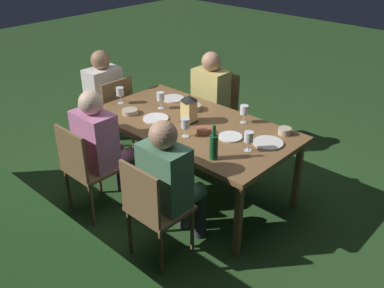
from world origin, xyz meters
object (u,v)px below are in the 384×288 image
at_px(plate_d, 268,143).
at_px(bowl_salad, 285,131).
at_px(green_bottle_on_table, 214,146).
at_px(dining_table, 192,128).
at_px(chair_head_far, 113,111).
at_px(person_in_green, 171,180).
at_px(lantern_centerpiece, 189,107).
at_px(plate_b, 156,118).
at_px(chair_side_right_b, 85,166).
at_px(wine_glass_b, 249,138).
at_px(wine_glass_a, 185,124).
at_px(plate_c, 173,99).
at_px(chair_side_right_a, 153,207).
at_px(person_in_pink, 102,143).
at_px(plate_a, 231,137).
at_px(wine_glass_c, 244,111).
at_px(bowl_bread, 193,107).
at_px(person_in_cream, 101,94).
at_px(bowl_olives, 204,130).
at_px(chair_side_left_b, 218,106).
at_px(wine_glass_d, 120,92).
at_px(bowl_dip, 130,111).
at_px(wine_glass_e, 161,97).
at_px(person_in_mustard, 207,99).

xyz_separation_m(plate_d, bowl_salad, (-0.01, -0.25, 0.02)).
height_order(green_bottle_on_table, plate_d, green_bottle_on_table).
distance_m(dining_table, chair_head_far, 1.23).
xyz_separation_m(person_in_green, lantern_centerpiece, (0.47, -0.70, 0.24)).
distance_m(lantern_centerpiece, plate_b, 0.35).
relative_size(person_in_green, chair_side_right_b, 1.32).
height_order(chair_side_right_b, wine_glass_b, wine_glass_b).
xyz_separation_m(wine_glass_a, plate_c, (0.68, -0.52, -0.11)).
xyz_separation_m(chair_side_right_a, plate_d, (-0.31, -1.04, 0.25)).
bearing_deg(person_in_green, person_in_pink, 0.00).
bearing_deg(green_bottle_on_table, plate_d, -109.29).
distance_m(plate_a, plate_d, 0.33).
xyz_separation_m(lantern_centerpiece, wine_glass_c, (-0.38, -0.34, -0.03)).
relative_size(wine_glass_a, bowl_bread, 1.00).
relative_size(person_in_green, person_in_cream, 1.00).
relative_size(chair_side_right_b, plate_b, 3.64).
height_order(lantern_centerpiece, plate_d, lantern_centerpiece).
bearing_deg(plate_a, dining_table, 1.90).
xyz_separation_m(dining_table, wine_glass_b, (-0.69, 0.07, 0.17)).
bearing_deg(dining_table, chair_side_right_a, 115.69).
height_order(chair_head_far, bowl_salad, chair_head_far).
relative_size(wine_glass_c, bowl_olives, 1.33).
bearing_deg(person_in_green, bowl_olives, -70.44).
distance_m(chair_side_left_b, bowl_olives, 1.20).
distance_m(wine_glass_d, plate_d, 1.62).
relative_size(plate_a, bowl_dip, 1.37).
height_order(person_in_pink, wine_glass_e, person_in_pink).
xyz_separation_m(bowl_olives, bowl_salad, (-0.53, -0.47, 0.00)).
bearing_deg(chair_side_right_b, wine_glass_d, -60.88).
xyz_separation_m(wine_glass_e, bowl_olives, (-0.67, 0.12, -0.09)).
distance_m(chair_head_far, person_in_mustard, 1.06).
xyz_separation_m(chair_side_right_a, wine_glass_d, (1.29, -0.76, 0.36)).
height_order(wine_glass_a, bowl_dip, wine_glass_a).
bearing_deg(bowl_salad, wine_glass_a, 45.69).
relative_size(wine_glass_c, plate_c, 0.74).
bearing_deg(wine_glass_d, bowl_olives, -176.36).
relative_size(person_in_pink, bowl_dip, 7.60).
bearing_deg(bowl_dip, wine_glass_e, -113.11).
height_order(dining_table, plate_c, plate_c).
distance_m(wine_glass_e, plate_d, 1.21).
bearing_deg(bowl_dip, wine_glass_b, -171.88).
relative_size(person_in_pink, bowl_bread, 6.77).
relative_size(chair_side_right_b, wine_glass_e, 5.15).
height_order(dining_table, bowl_salad, bowl_salad).
bearing_deg(person_in_green, wine_glass_e, -39.92).
distance_m(person_in_green, person_in_cream, 1.97).
bearing_deg(wine_glass_c, chair_head_far, 12.25).
xyz_separation_m(lantern_centerpiece, plate_c, (0.50, -0.30, -0.14)).
bearing_deg(green_bottle_on_table, chair_head_far, -11.46).
bearing_deg(chair_head_far, chair_side_right_b, 130.81).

